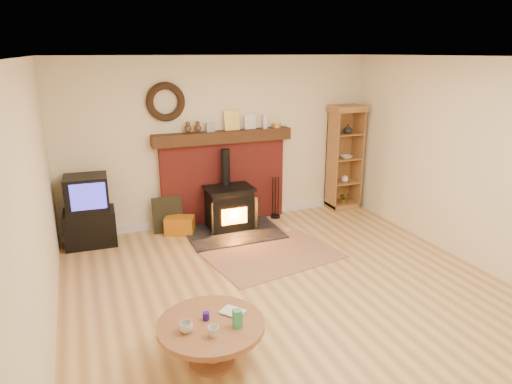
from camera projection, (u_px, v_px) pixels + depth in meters
name	position (u px, v px, depth m)	size (l,w,h in m)	color
ground	(298.00, 299.00, 5.09)	(5.50, 5.50, 0.00)	#AC8048
room_shell	(297.00, 147.00, 4.66)	(5.02, 5.52, 2.61)	beige
chimney_breast	(224.00, 173.00, 7.22)	(2.20, 0.22, 1.78)	maroon
wood_stove	(230.00, 210.00, 7.00)	(1.40, 1.00, 1.24)	black
area_rug	(273.00, 255.00, 6.18)	(1.69, 1.16, 0.01)	brown
tv_unit	(89.00, 212.00, 6.41)	(0.71, 0.52, 1.02)	black
curio_cabinet	(344.00, 158.00, 7.85)	(0.58, 0.42, 1.80)	olive
firelog_box	(180.00, 225.00, 6.90)	(0.43, 0.27, 0.27)	orange
leaning_painting	(168.00, 214.00, 6.94)	(0.46, 0.03, 0.55)	black
fire_tools	(275.00, 210.00, 7.57)	(0.16, 0.16, 0.70)	black
coffee_table	(211.00, 331.00, 3.96)	(0.94, 0.94, 0.56)	brown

